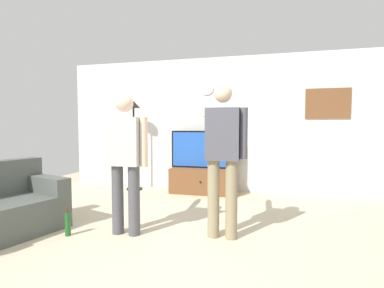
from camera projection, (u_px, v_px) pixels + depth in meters
The scene contains 10 objects.
ground_plane at pixel (169, 248), 3.05m from camera, with size 8.40×8.40×0.00m, color beige.
back_wall at pixel (215, 124), 5.82m from camera, with size 6.40×0.10×2.70m, color silver.
tv_stand at pixel (203, 180), 5.59m from camera, with size 1.27×0.58×0.49m.
television at pixel (204, 149), 5.60m from camera, with size 1.32×0.07×0.74m.
wall_clock at pixel (207, 88), 5.76m from camera, with size 0.29×0.29×0.03m, color white.
framed_picture at pixel (328, 103), 5.23m from camera, with size 0.78×0.04×0.56m, color brown.
floor_lamp at pixel (134, 126), 5.81m from camera, with size 0.32×0.32×1.83m.
person_standing_nearer_lamp at pixel (126, 156), 3.41m from camera, with size 0.57×0.78×1.68m.
person_standing_nearer_couch at pixel (223, 152), 3.29m from camera, with size 0.56×0.78×1.79m.
beverage_bottle at pixel (68, 224), 3.39m from camera, with size 0.07×0.07×0.35m.
Camera 1 is at (0.97, -2.82, 1.30)m, focal length 26.52 mm.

